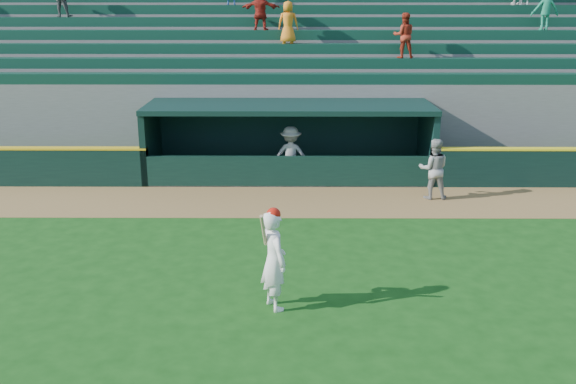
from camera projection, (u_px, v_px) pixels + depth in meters
ground at (288, 268)px, 14.32m from camera, size 120.00×120.00×0.00m
warning_track at (289, 201)px, 19.01m from camera, size 40.00×3.00×0.01m
dugout_player_front at (434, 169)px, 19.08m from camera, size 0.94×0.76×1.83m
dugout_player_inside at (291, 155)px, 20.77m from camera, size 1.22×0.74×1.85m
dugout at (289, 135)px, 21.59m from camera, size 9.40×2.80×2.46m
stands at (290, 86)px, 25.66m from camera, size 34.50×6.25×7.56m
batter_at_plate at (274, 259)px, 12.24m from camera, size 0.76×0.91×2.06m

